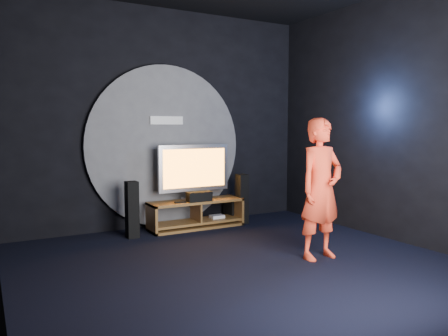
# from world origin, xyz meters

# --- Properties ---
(floor) EXTENTS (5.00, 5.00, 0.00)m
(floor) POSITION_xyz_m (0.00, 0.00, 0.00)
(floor) COLOR black
(floor) RESTS_ON ground
(back_wall) EXTENTS (5.00, 0.04, 3.50)m
(back_wall) POSITION_xyz_m (0.00, 2.50, 1.75)
(back_wall) COLOR black
(back_wall) RESTS_ON ground
(right_wall) EXTENTS (0.04, 5.00, 3.50)m
(right_wall) POSITION_xyz_m (2.50, 0.00, 1.75)
(right_wall) COLOR black
(right_wall) RESTS_ON ground
(wall_disc_panel) EXTENTS (2.60, 0.11, 2.60)m
(wall_disc_panel) POSITION_xyz_m (0.00, 2.44, 1.30)
(wall_disc_panel) COLOR #515156
(wall_disc_panel) RESTS_ON ground
(media_console) EXTENTS (1.54, 0.45, 0.45)m
(media_console) POSITION_xyz_m (0.36, 2.05, 0.19)
(media_console) COLOR brown
(media_console) RESTS_ON ground
(tv) EXTENTS (1.20, 0.22, 0.88)m
(tv) POSITION_xyz_m (0.35, 2.12, 0.93)
(tv) COLOR #AFB0B7
(tv) RESTS_ON media_console
(center_speaker) EXTENTS (0.40, 0.15, 0.15)m
(center_speaker) POSITION_xyz_m (0.35, 1.93, 0.53)
(center_speaker) COLOR black
(center_speaker) RESTS_ON media_console
(remote) EXTENTS (0.18, 0.05, 0.02)m
(remote) POSITION_xyz_m (0.02, 1.93, 0.46)
(remote) COLOR black
(remote) RESTS_ON media_console
(tower_speaker_left) EXTENTS (0.17, 0.18, 0.83)m
(tower_speaker_left) POSITION_xyz_m (-0.73, 1.94, 0.41)
(tower_speaker_left) COLOR black
(tower_speaker_left) RESTS_ON ground
(tower_speaker_right) EXTENTS (0.17, 0.18, 0.83)m
(tower_speaker_right) POSITION_xyz_m (1.17, 1.99, 0.41)
(tower_speaker_right) COLOR black
(tower_speaker_right) RESTS_ON ground
(subwoofer) EXTENTS (0.33, 0.33, 0.36)m
(subwoofer) POSITION_xyz_m (1.20, 2.25, 0.18)
(subwoofer) COLOR black
(subwoofer) RESTS_ON ground
(player) EXTENTS (0.65, 0.44, 1.72)m
(player) POSITION_xyz_m (0.99, -0.16, 0.86)
(player) COLOR #F73E21
(player) RESTS_ON ground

